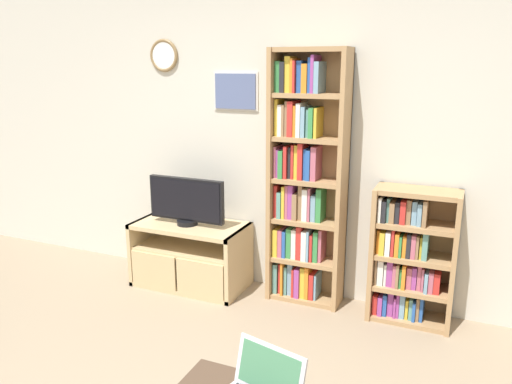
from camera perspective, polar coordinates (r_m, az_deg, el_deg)
name	(u,v)px	position (r m, az deg, el deg)	size (l,w,h in m)	color
wall_back	(291,141)	(4.17, 4.08, 5.81)	(7.20, 0.09, 2.60)	beige
tv_stand	(190,254)	(4.48, -7.57, -7.09)	(0.99, 0.52, 0.57)	tan
television	(186,201)	(4.33, -7.95, -1.06)	(0.70, 0.18, 0.41)	black
bookshelf_tall	(304,183)	(4.02, 5.46, 0.99)	(0.61, 0.27, 2.05)	tan
bookshelf_short	(409,257)	(3.98, 17.05, -7.12)	(0.61, 0.31, 1.04)	tan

